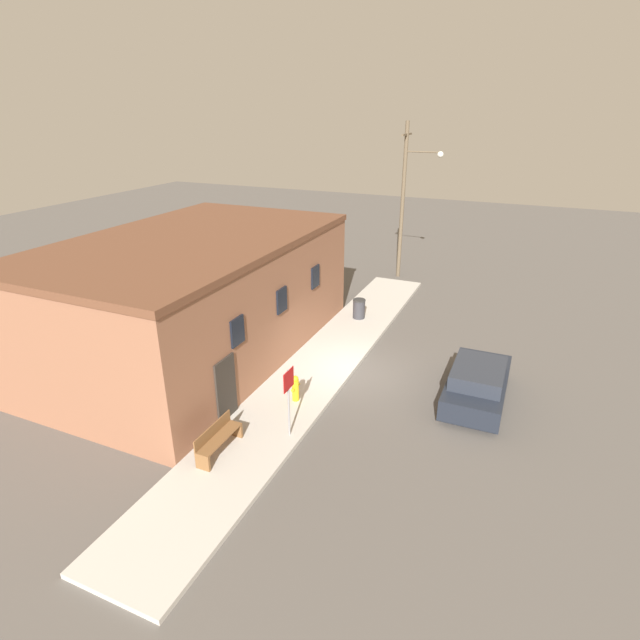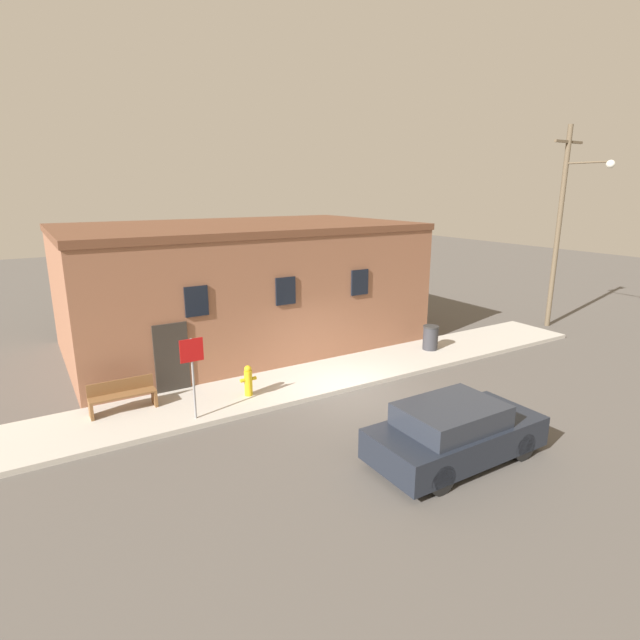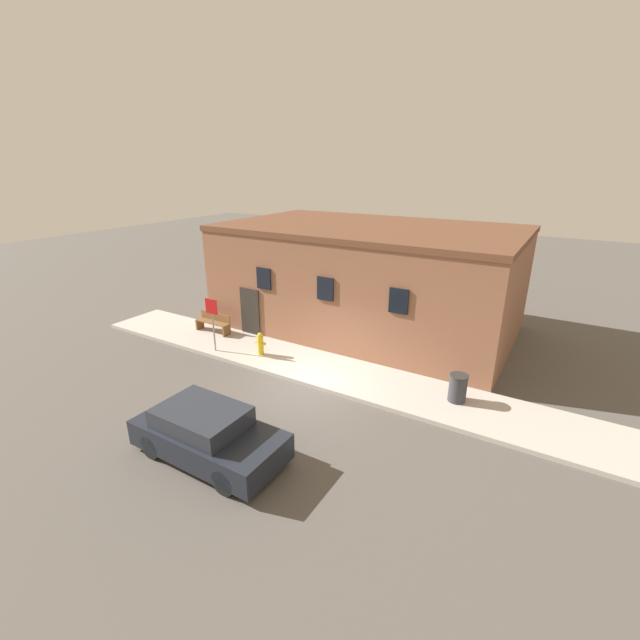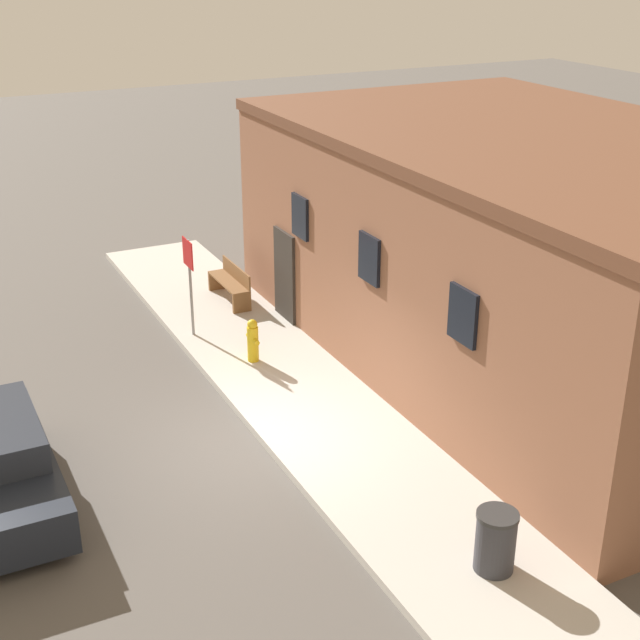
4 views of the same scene
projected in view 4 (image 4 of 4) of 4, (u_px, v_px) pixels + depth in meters
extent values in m
plane|color=#56514C|center=(259.00, 442.00, 15.59)|extent=(80.00, 80.00, 0.00)
cube|color=#BCB7AD|center=(326.00, 422.00, 16.10)|extent=(21.70, 2.60, 0.15)
cube|color=#8E5B42|center=(535.00, 256.00, 17.96)|extent=(12.65, 7.61, 4.46)
cube|color=brown|center=(546.00, 140.00, 17.02)|extent=(12.75, 7.71, 0.24)
cube|color=black|center=(300.00, 217.00, 18.60)|extent=(0.70, 0.08, 0.90)
cube|color=black|center=(369.00, 259.00, 16.17)|extent=(0.70, 0.08, 0.90)
cube|color=black|center=(463.00, 316.00, 13.75)|extent=(0.70, 0.08, 0.90)
cube|color=#2D2823|center=(285.00, 278.00, 19.95)|extent=(1.00, 0.08, 2.20)
cylinder|color=gold|center=(253.00, 344.00, 18.13)|extent=(0.23, 0.23, 0.75)
sphere|color=gold|center=(252.00, 324.00, 17.96)|extent=(0.21, 0.21, 0.21)
cylinder|color=gold|center=(249.00, 336.00, 18.23)|extent=(0.13, 0.10, 0.10)
cylinder|color=gold|center=(256.00, 342.00, 17.93)|extent=(0.13, 0.10, 0.10)
cylinder|color=gray|center=(191.00, 288.00, 19.04)|extent=(0.06, 0.06, 2.17)
cube|color=red|center=(188.00, 253.00, 18.72)|extent=(0.60, 0.02, 0.60)
cube|color=brown|center=(217.00, 281.00, 21.88)|extent=(0.08, 0.44, 0.45)
cube|color=brown|center=(242.00, 303.00, 20.54)|extent=(0.08, 0.44, 0.45)
cube|color=brown|center=(229.00, 282.00, 21.11)|extent=(1.70, 0.44, 0.04)
cube|color=brown|center=(236.00, 273.00, 21.12)|extent=(1.70, 0.04, 0.35)
cylinder|color=#333338|center=(495.00, 543.00, 12.10)|extent=(0.55, 0.55, 0.84)
cylinder|color=#2D2D2D|center=(498.00, 515.00, 11.92)|extent=(0.58, 0.58, 0.06)
cylinder|color=black|center=(63.00, 516.00, 13.06)|extent=(0.66, 0.20, 0.66)
cylinder|color=black|center=(32.00, 436.00, 15.14)|extent=(0.66, 0.20, 0.66)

